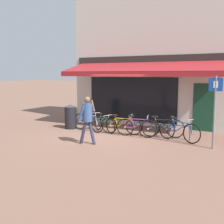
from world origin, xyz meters
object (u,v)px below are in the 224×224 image
at_px(bicycle_silver, 88,122).
at_px(bicycle_green, 104,124).
at_px(bicycle_purple, 138,127).
at_px(litter_bin, 71,116).
at_px(bicycle_black, 162,128).
at_px(parking_sign, 215,105).
at_px(bicycle_blue, 179,131).
at_px(bicycle_orange, 121,126).
at_px(pedestrian_adult, 87,115).

distance_m(bicycle_silver, bicycle_green, 0.71).
bearing_deg(bicycle_silver, bicycle_purple, 13.49).
relative_size(bicycle_purple, litter_bin, 1.53).
distance_m(bicycle_purple, bicycle_black, 0.97).
distance_m(bicycle_green, parking_sign, 4.87).
bearing_deg(litter_bin, bicycle_green, 4.24).
height_order(bicycle_green, parking_sign, parking_sign).
height_order(bicycle_black, litter_bin, litter_bin).
relative_size(bicycle_silver, bicycle_blue, 1.03).
distance_m(bicycle_black, bicycle_blue, 0.76).
distance_m(bicycle_blue, litter_bin, 5.07).
bearing_deg(bicycle_blue, parking_sign, -3.99).
height_order(bicycle_black, bicycle_blue, bicycle_black).
height_order(bicycle_green, bicycle_orange, bicycle_orange).
bearing_deg(bicycle_orange, bicycle_silver, 171.68).
xyz_separation_m(bicycle_silver, bicycle_green, (0.68, 0.21, -0.03)).
distance_m(litter_bin, parking_sign, 6.48).
relative_size(litter_bin, parking_sign, 0.46).
bearing_deg(parking_sign, bicycle_black, 160.14).
relative_size(bicycle_silver, bicycle_green, 1.19).
distance_m(bicycle_purple, litter_bin, 3.38).
distance_m(bicycle_green, litter_bin, 1.72).
height_order(bicycle_silver, bicycle_orange, bicycle_silver).
xyz_separation_m(bicycle_silver, parking_sign, (5.36, -0.51, 1.11)).
bearing_deg(bicycle_purple, bicycle_green, 158.61).
height_order(bicycle_orange, bicycle_black, bicycle_black).
xyz_separation_m(bicycle_green, litter_bin, (-1.70, -0.13, 0.20)).
relative_size(bicycle_blue, pedestrian_adult, 1.02).
bearing_deg(bicycle_blue, bicycle_silver, -161.18).
relative_size(bicycle_green, bicycle_orange, 0.87).
bearing_deg(bicycle_purple, bicycle_black, -4.54).
xyz_separation_m(bicycle_silver, bicycle_blue, (4.04, 0.03, 0.01)).
bearing_deg(bicycle_silver, bicycle_blue, 12.84).
relative_size(pedestrian_adult, litter_bin, 1.55).
xyz_separation_m(bicycle_purple, bicycle_blue, (1.69, -0.01, 0.01)).
relative_size(bicycle_orange, bicycle_blue, 1.00).
relative_size(bicycle_black, pedestrian_adult, 0.96).
bearing_deg(bicycle_blue, litter_bin, -162.27).
relative_size(bicycle_orange, litter_bin, 1.58).
bearing_deg(bicycle_black, parking_sign, -47.37).
distance_m(bicycle_orange, bicycle_purple, 0.75).
bearing_deg(bicycle_purple, litter_bin, 163.63).
bearing_deg(bicycle_green, bicycle_orange, 16.78).
xyz_separation_m(bicycle_green, bicycle_black, (2.63, 0.02, 0.04)).
bearing_deg(litter_bin, bicycle_purple, -0.71).
bearing_deg(parking_sign, bicycle_purple, 169.54).
height_order(pedestrian_adult, parking_sign, parking_sign).
xyz_separation_m(bicycle_black, parking_sign, (2.05, -0.74, 1.11)).
relative_size(bicycle_purple, parking_sign, 0.70).
distance_m(pedestrian_adult, litter_bin, 3.13).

